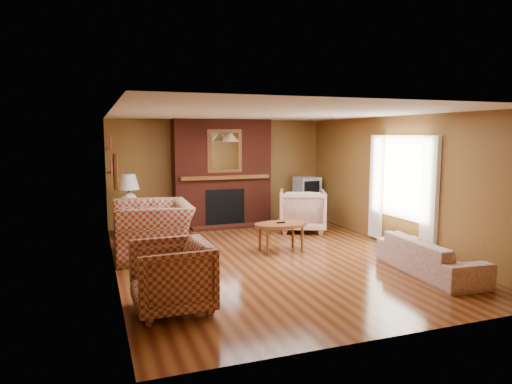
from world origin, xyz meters
name	(u,v)px	position (x,y,z in m)	size (l,w,h in m)	color
floor	(270,257)	(0.00, 0.00, 0.00)	(6.50, 6.50, 0.00)	#4A200F
ceiling	(271,114)	(0.00, 0.00, 2.40)	(6.50, 6.50, 0.00)	silver
wall_back	(219,172)	(0.00, 3.25, 1.20)	(6.50, 6.50, 0.00)	brown
wall_front	(392,222)	(0.00, -3.25, 1.20)	(6.50, 6.50, 0.00)	brown
wall_left	(113,194)	(-2.50, 0.00, 1.20)	(6.50, 6.50, 0.00)	brown
wall_right	(397,182)	(2.50, 0.00, 1.20)	(6.50, 6.50, 0.00)	brown
fireplace	(222,174)	(0.00, 2.98, 1.18)	(2.20, 0.82, 2.40)	#541D12
window_right	(401,187)	(2.45, -0.20, 1.13)	(0.10, 1.85, 2.00)	beige
bookshelf	(110,156)	(-2.44, 1.90, 1.67)	(0.09, 0.55, 0.71)	brown
botanical_print	(115,171)	(-2.47, -0.30, 1.55)	(0.05, 0.40, 0.50)	brown
pendant_light	(230,137)	(0.00, 2.30, 2.00)	(0.36, 0.36, 0.48)	black
plaid_loveseat	(153,230)	(-1.85, 0.75, 0.46)	(1.42, 1.24, 0.92)	maroon
plaid_armchair	(172,277)	(-1.95, -1.78, 0.41)	(0.88, 0.91, 0.83)	maroon
floral_sofa	(430,256)	(1.90, -1.64, 0.27)	(1.82, 0.71, 0.53)	beige
floral_armchair	(302,210)	(1.43, 1.76, 0.45)	(0.95, 0.98, 0.89)	beige
coffee_table	(281,226)	(0.31, 0.30, 0.46)	(0.96, 0.60, 0.54)	brown
side_table	(130,223)	(-2.10, 2.45, 0.28)	(0.42, 0.42, 0.56)	brown
table_lamp	(128,190)	(-2.10, 2.45, 0.95)	(0.43, 0.43, 0.71)	white
tv_stand	(307,209)	(2.05, 2.80, 0.29)	(0.53, 0.48, 0.57)	black
crt_tv	(307,187)	(2.05, 2.79, 0.81)	(0.56, 0.55, 0.48)	#AFB1B7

